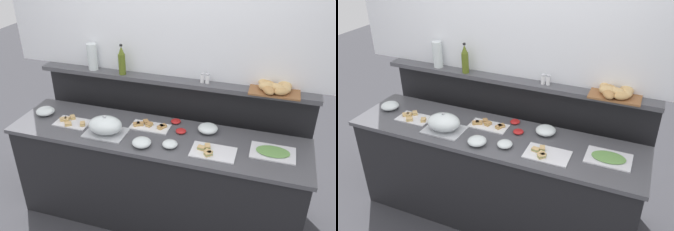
# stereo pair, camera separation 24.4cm
# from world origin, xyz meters

# --- Properties ---
(ground_plane) EXTENTS (12.00, 12.00, 0.00)m
(ground_plane) POSITION_xyz_m (0.00, 0.60, 0.00)
(ground_plane) COLOR #38383D
(buffet_counter) EXTENTS (2.49, 0.63, 0.91)m
(buffet_counter) POSITION_xyz_m (0.00, 0.00, 0.46)
(buffet_counter) COLOR black
(buffet_counter) RESTS_ON ground_plane
(back_ledge_unit) EXTENTS (2.51, 0.22, 1.24)m
(back_ledge_unit) POSITION_xyz_m (0.00, 0.49, 0.65)
(back_ledge_unit) COLOR black
(back_ledge_unit) RESTS_ON ground_plane
(sandwich_platter_front) EXTENTS (0.30, 0.18, 0.04)m
(sandwich_platter_front) POSITION_xyz_m (-0.75, -0.04, 0.92)
(sandwich_platter_front) COLOR silver
(sandwich_platter_front) RESTS_ON buffet_counter
(sandwich_platter_rear) EXTENTS (0.33, 0.16, 0.04)m
(sandwich_platter_rear) POSITION_xyz_m (-0.08, 0.10, 0.92)
(sandwich_platter_rear) COLOR white
(sandwich_platter_rear) RESTS_ON buffet_counter
(sandwich_platter_side) EXTENTS (0.34, 0.22, 0.04)m
(sandwich_platter_side) POSITION_xyz_m (0.50, -0.12, 0.92)
(sandwich_platter_side) COLOR silver
(sandwich_platter_side) RESTS_ON buffet_counter
(cold_cuts_platter) EXTENTS (0.34, 0.23, 0.02)m
(cold_cuts_platter) POSITION_xyz_m (0.94, 0.01, 0.92)
(cold_cuts_platter) COLOR silver
(cold_cuts_platter) RESTS_ON buffet_counter
(serving_cloche) EXTENTS (0.34, 0.24, 0.17)m
(serving_cloche) POSITION_xyz_m (-0.39, -0.11, 0.98)
(serving_cloche) COLOR #B7BABF
(serving_cloche) RESTS_ON buffet_counter
(glass_bowl_large) EXTENTS (0.17, 0.17, 0.07)m
(glass_bowl_large) POSITION_xyz_m (0.40, 0.17, 0.94)
(glass_bowl_large) COLOR silver
(glass_bowl_large) RESTS_ON buffet_counter
(glass_bowl_medium) EXTENTS (0.16, 0.16, 0.07)m
(glass_bowl_medium) POSITION_xyz_m (-1.06, 0.03, 0.94)
(glass_bowl_medium) COLOR silver
(glass_bowl_medium) RESTS_ON buffet_counter
(glass_bowl_small) EXTENTS (0.15, 0.15, 0.06)m
(glass_bowl_small) POSITION_xyz_m (-0.05, -0.19, 0.94)
(glass_bowl_small) COLOR silver
(glass_bowl_small) RESTS_ON buffet_counter
(glass_bowl_extra) EXTENTS (0.12, 0.12, 0.05)m
(glass_bowl_extra) POSITION_xyz_m (0.17, -0.13, 0.93)
(glass_bowl_extra) COLOR silver
(glass_bowl_extra) RESTS_ON buffet_counter
(condiment_bowl_cream) EXTENTS (0.09, 0.09, 0.03)m
(condiment_bowl_cream) POSITION_xyz_m (0.19, 0.09, 0.93)
(condiment_bowl_cream) COLOR red
(condiment_bowl_cream) RESTS_ON buffet_counter
(condiment_bowl_teal) EXTENTS (0.09, 0.09, 0.03)m
(condiment_bowl_teal) POSITION_xyz_m (0.11, 0.24, 0.92)
(condiment_bowl_teal) COLOR red
(condiment_bowl_teal) RESTS_ON buffet_counter
(olive_oil_bottle) EXTENTS (0.06, 0.06, 0.28)m
(olive_oil_bottle) POSITION_xyz_m (-0.44, 0.39, 1.36)
(olive_oil_bottle) COLOR #56661E
(olive_oil_bottle) RESTS_ON back_ledge_unit
(salt_shaker) EXTENTS (0.03, 0.03, 0.09)m
(salt_shaker) POSITION_xyz_m (0.29, 0.41, 1.28)
(salt_shaker) COLOR white
(salt_shaker) RESTS_ON back_ledge_unit
(pepper_shaker) EXTENTS (0.03, 0.03, 0.09)m
(pepper_shaker) POSITION_xyz_m (0.33, 0.41, 1.28)
(pepper_shaker) COLOR white
(pepper_shaker) RESTS_ON back_ledge_unit
(bread_basket) EXTENTS (0.40, 0.33, 0.08)m
(bread_basket) POSITION_xyz_m (0.88, 0.41, 1.28)
(bread_basket) COLOR brown
(bread_basket) RESTS_ON back_ledge_unit
(water_carafe) EXTENTS (0.09, 0.09, 0.24)m
(water_carafe) POSITION_xyz_m (-0.75, 0.41, 1.36)
(water_carafe) COLOR silver
(water_carafe) RESTS_ON back_ledge_unit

